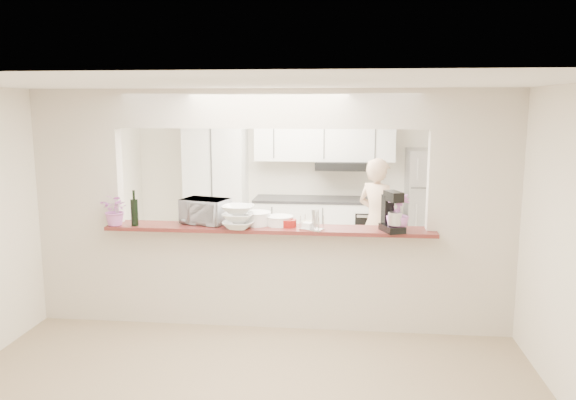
# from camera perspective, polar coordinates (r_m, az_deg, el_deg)

# --- Properties ---
(floor) EXTENTS (6.00, 6.00, 0.00)m
(floor) POSITION_cam_1_polar(r_m,az_deg,el_deg) (6.19, -1.81, -12.53)
(floor) COLOR tan
(floor) RESTS_ON ground
(tile_overlay) EXTENTS (5.00, 2.90, 0.01)m
(tile_overlay) POSITION_cam_1_polar(r_m,az_deg,el_deg) (7.64, -0.22, -8.14)
(tile_overlay) COLOR beige
(tile_overlay) RESTS_ON floor
(partition) EXTENTS (5.00, 0.15, 2.50)m
(partition) POSITION_cam_1_polar(r_m,az_deg,el_deg) (5.80, -1.88, 1.17)
(partition) COLOR beige
(partition) RESTS_ON floor
(bar_counter) EXTENTS (3.40, 0.38, 1.09)m
(bar_counter) POSITION_cam_1_polar(r_m,az_deg,el_deg) (5.99, -1.84, -7.45)
(bar_counter) COLOR beige
(bar_counter) RESTS_ON floor
(kitchen_cabinets) EXTENTS (3.15, 0.62, 2.25)m
(kitchen_cabinets) POSITION_cam_1_polar(r_m,az_deg,el_deg) (8.57, -0.61, 0.49)
(kitchen_cabinets) COLOR silver
(kitchen_cabinets) RESTS_ON floor
(refrigerator) EXTENTS (0.75, 0.70, 1.70)m
(refrigerator) POSITION_cam_1_polar(r_m,az_deg,el_deg) (8.56, 14.38, -0.68)
(refrigerator) COLOR #AAABAF
(refrigerator) RESTS_ON floor
(flower_left) EXTENTS (0.35, 0.32, 0.33)m
(flower_left) POSITION_cam_1_polar(r_m,az_deg,el_deg) (6.12, -17.08, -0.97)
(flower_left) COLOR #EB7CE0
(flower_left) RESTS_ON bar_counter
(wine_bottle_a) EXTENTS (0.07, 0.07, 0.37)m
(wine_bottle_a) POSITION_cam_1_polar(r_m,az_deg,el_deg) (6.05, -15.33, -1.21)
(wine_bottle_a) COLOR black
(wine_bottle_a) RESTS_ON bar_counter
(wine_bottle_b) EXTENTS (0.08, 0.08, 0.38)m
(wine_bottle_b) POSITION_cam_1_polar(r_m,az_deg,el_deg) (6.05, -15.33, -1.18)
(wine_bottle_b) COLOR black
(wine_bottle_b) RESTS_ON bar_counter
(toaster_oven) EXTENTS (0.55, 0.44, 0.26)m
(toaster_oven) POSITION_cam_1_polar(r_m,az_deg,el_deg) (6.02, -8.42, -1.12)
(toaster_oven) COLOR #B5B4BA
(toaster_oven) RESTS_ON bar_counter
(serving_bowls) EXTENTS (0.34, 0.34, 0.24)m
(serving_bowls) POSITION_cam_1_polar(r_m,az_deg,el_deg) (5.73, -5.08, -1.76)
(serving_bowls) COLOR white
(serving_bowls) RESTS_ON bar_counter
(plate_stack_a) EXTENTS (0.30, 0.30, 0.14)m
(plate_stack_a) POSITION_cam_1_polar(r_m,az_deg,el_deg) (5.90, -3.23, -1.88)
(plate_stack_a) COLOR white
(plate_stack_a) RESTS_ON bar_counter
(plate_stack_b) EXTENTS (0.29, 0.29, 0.10)m
(plate_stack_b) POSITION_cam_1_polar(r_m,az_deg,el_deg) (5.87, -0.86, -2.11)
(plate_stack_b) COLOR white
(plate_stack_b) RESTS_ON bar_counter
(red_bowl) EXTENTS (0.16, 0.16, 0.08)m
(red_bowl) POSITION_cam_1_polar(r_m,az_deg,el_deg) (5.81, 0.05, -2.36)
(red_bowl) COLOR maroon
(red_bowl) RESTS_ON bar_counter
(tan_bowl) EXTENTS (0.13, 0.13, 0.06)m
(tan_bowl) POSITION_cam_1_polar(r_m,az_deg,el_deg) (5.79, 2.02, -2.48)
(tan_bowl) COLOR tan
(tan_bowl) RESTS_ON bar_counter
(utensil_caddy) EXTENTS (0.26, 0.20, 0.21)m
(utensil_caddy) POSITION_cam_1_polar(r_m,az_deg,el_deg) (5.66, 2.45, -2.17)
(utensil_caddy) COLOR silver
(utensil_caddy) RESTS_ON bar_counter
(stand_mixer) EXTENTS (0.26, 0.32, 0.41)m
(stand_mixer) POSITION_cam_1_polar(r_m,az_deg,el_deg) (5.66, 10.52, -1.35)
(stand_mixer) COLOR black
(stand_mixer) RESTS_ON bar_counter
(flower_right) EXTENTS (0.24, 0.24, 0.40)m
(flower_right) POSITION_cam_1_polar(r_m,az_deg,el_deg) (5.65, 11.09, -1.22)
(flower_right) COLOR #C168BB
(flower_right) RESTS_ON bar_counter
(person) EXTENTS (0.71, 0.70, 1.66)m
(person) POSITION_cam_1_polar(r_m,az_deg,el_deg) (7.44, 9.05, -2.18)
(person) COLOR tan
(person) RESTS_ON floor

